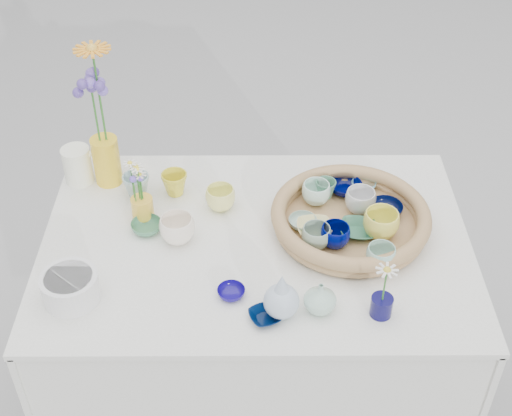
{
  "coord_description": "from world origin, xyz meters",
  "views": [
    {
      "loc": [
        -0.01,
        -1.56,
        2.17
      ],
      "look_at": [
        0.0,
        0.02,
        0.87
      ],
      "focal_mm": 50.0,
      "sensor_mm": 36.0,
      "label": 1
    }
  ],
  "objects_px": {
    "wicker_tray": "(350,219)",
    "tall_vase_yellow": "(107,161)",
    "display_table": "(256,396)",
    "bud_vase_seafoam": "(320,297)"
  },
  "relations": [
    {
      "from": "wicker_tray",
      "to": "tall_vase_yellow",
      "type": "relative_size",
      "value": 2.92
    },
    {
      "from": "tall_vase_yellow",
      "to": "display_table",
      "type": "bearing_deg",
      "value": -31.27
    },
    {
      "from": "display_table",
      "to": "wicker_tray",
      "type": "bearing_deg",
      "value": 10.12
    },
    {
      "from": "wicker_tray",
      "to": "tall_vase_yellow",
      "type": "height_order",
      "value": "tall_vase_yellow"
    },
    {
      "from": "wicker_tray",
      "to": "bud_vase_seafoam",
      "type": "bearing_deg",
      "value": -109.27
    },
    {
      "from": "display_table",
      "to": "tall_vase_yellow",
      "type": "distance_m",
      "value": 1.01
    },
    {
      "from": "display_table",
      "to": "wicker_tray",
      "type": "height_order",
      "value": "wicker_tray"
    },
    {
      "from": "display_table",
      "to": "wicker_tray",
      "type": "distance_m",
      "value": 0.85
    },
    {
      "from": "display_table",
      "to": "bud_vase_seafoam",
      "type": "distance_m",
      "value": 0.87
    },
    {
      "from": "wicker_tray",
      "to": "bud_vase_seafoam",
      "type": "relative_size",
      "value": 5.26
    }
  ]
}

